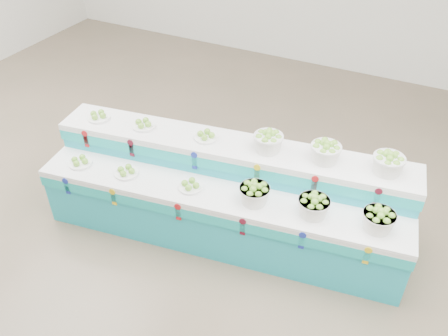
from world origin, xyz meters
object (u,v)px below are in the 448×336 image
at_px(display_stand, 224,195).
at_px(basket_upper_right, 388,163).
at_px(basket_lower_left, 254,193).
at_px(plate_upper_mid, 143,123).

height_order(display_stand, basket_upper_right, basket_upper_right).
bearing_deg(basket_upper_right, display_stand, -163.03).
height_order(display_stand, basket_lower_left, display_stand).
bearing_deg(basket_upper_right, basket_lower_left, -149.45).
bearing_deg(plate_upper_mid, display_stand, -5.18).
bearing_deg(basket_lower_left, basket_upper_right, 30.55).
relative_size(display_stand, plate_upper_mid, 15.23).
bearing_deg(basket_lower_left, plate_upper_mid, 169.27).
height_order(plate_upper_mid, basket_upper_right, basket_upper_right).
xyz_separation_m(plate_upper_mid, basket_upper_right, (2.54, 0.37, 0.06)).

